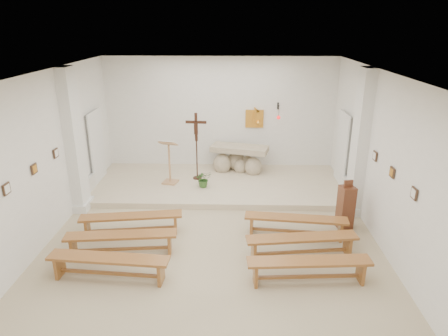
{
  "coord_description": "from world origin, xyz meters",
  "views": [
    {
      "loc": [
        0.45,
        -7.02,
        4.41
      ],
      "look_at": [
        0.21,
        1.6,
        1.26
      ],
      "focal_mm": 32.0,
      "sensor_mm": 36.0,
      "label": 1
    }
  ],
  "objects_px": {
    "donation_pedestal": "(346,207)",
    "bench_right_front": "(296,222)",
    "bench_right_second": "(302,242)",
    "bench_left_third": "(109,262)",
    "bench_right_third": "(309,266)",
    "bench_left_second": "(121,239)",
    "bench_left_front": "(131,220)",
    "altar": "(239,161)",
    "lectern": "(169,162)",
    "crucifix_stand": "(196,142)"
  },
  "relations": [
    {
      "from": "crucifix_stand",
      "to": "donation_pedestal",
      "type": "distance_m",
      "value": 4.48
    },
    {
      "from": "altar",
      "to": "bench_left_third",
      "type": "xyz_separation_m",
      "value": [
        -2.37,
        -5.32,
        -0.13
      ]
    },
    {
      "from": "altar",
      "to": "bench_left_third",
      "type": "height_order",
      "value": "altar"
    },
    {
      "from": "bench_left_front",
      "to": "donation_pedestal",
      "type": "bearing_deg",
      "value": -2.77
    },
    {
      "from": "bench_right_front",
      "to": "bench_left_second",
      "type": "distance_m",
      "value": 3.68
    },
    {
      "from": "donation_pedestal",
      "to": "bench_right_third",
      "type": "distance_m",
      "value": 2.4
    },
    {
      "from": "bench_right_second",
      "to": "bench_left_front",
      "type": "bearing_deg",
      "value": 159.85
    },
    {
      "from": "bench_right_front",
      "to": "bench_right_second",
      "type": "distance_m",
      "value": 0.83
    },
    {
      "from": "bench_left_front",
      "to": "bench_left_third",
      "type": "xyz_separation_m",
      "value": [
        0.0,
        -1.65,
        0.0
      ]
    },
    {
      "from": "donation_pedestal",
      "to": "crucifix_stand",
      "type": "bearing_deg",
      "value": 131.08
    },
    {
      "from": "altar",
      "to": "bench_left_front",
      "type": "bearing_deg",
      "value": -108.49
    },
    {
      "from": "altar",
      "to": "bench_left_second",
      "type": "distance_m",
      "value": 5.09
    },
    {
      "from": "bench_right_third",
      "to": "lectern",
      "type": "bearing_deg",
      "value": 122.5
    },
    {
      "from": "crucifix_stand",
      "to": "altar",
      "type": "bearing_deg",
      "value": 33.26
    },
    {
      "from": "altar",
      "to": "crucifix_stand",
      "type": "height_order",
      "value": "crucifix_stand"
    },
    {
      "from": "donation_pedestal",
      "to": "bench_right_front",
      "type": "xyz_separation_m",
      "value": [
        -1.17,
        -0.43,
        -0.16
      ]
    },
    {
      "from": "bench_left_second",
      "to": "bench_right_second",
      "type": "xyz_separation_m",
      "value": [
        3.59,
        0.0,
        0.0
      ]
    },
    {
      "from": "lectern",
      "to": "bench_right_front",
      "type": "relative_size",
      "value": 0.58
    },
    {
      "from": "bench_right_second",
      "to": "crucifix_stand",
      "type": "bearing_deg",
      "value": 115.05
    },
    {
      "from": "altar",
      "to": "bench_right_front",
      "type": "height_order",
      "value": "altar"
    },
    {
      "from": "bench_left_second",
      "to": "bench_right_second",
      "type": "distance_m",
      "value": 3.59
    },
    {
      "from": "bench_left_front",
      "to": "altar",
      "type": "bearing_deg",
      "value": 49.13
    },
    {
      "from": "lectern",
      "to": "bench_left_second",
      "type": "distance_m",
      "value": 3.53
    },
    {
      "from": "bench_right_second",
      "to": "altar",
      "type": "bearing_deg",
      "value": 97.94
    },
    {
      "from": "donation_pedestal",
      "to": "bench_left_third",
      "type": "bearing_deg",
      "value": -169.53
    },
    {
      "from": "bench_left_front",
      "to": "crucifix_stand",
      "type": "bearing_deg",
      "value": 60.79
    },
    {
      "from": "lectern",
      "to": "bench_right_third",
      "type": "relative_size",
      "value": 0.58
    },
    {
      "from": "crucifix_stand",
      "to": "donation_pedestal",
      "type": "height_order",
      "value": "crucifix_stand"
    },
    {
      "from": "altar",
      "to": "bench_left_front",
      "type": "relative_size",
      "value": 0.81
    },
    {
      "from": "donation_pedestal",
      "to": "bench_left_second",
      "type": "height_order",
      "value": "donation_pedestal"
    },
    {
      "from": "altar",
      "to": "donation_pedestal",
      "type": "height_order",
      "value": "donation_pedestal"
    },
    {
      "from": "bench_left_third",
      "to": "bench_right_third",
      "type": "height_order",
      "value": "same"
    },
    {
      "from": "bench_left_front",
      "to": "bench_left_third",
      "type": "height_order",
      "value": "same"
    },
    {
      "from": "lectern",
      "to": "altar",
      "type": "bearing_deg",
      "value": 41.01
    },
    {
      "from": "bench_left_front",
      "to": "bench_right_third",
      "type": "height_order",
      "value": "same"
    },
    {
      "from": "bench_left_front",
      "to": "bench_left_second",
      "type": "bearing_deg",
      "value": -97.98
    },
    {
      "from": "donation_pedestal",
      "to": "bench_left_third",
      "type": "xyz_separation_m",
      "value": [
        -4.76,
        -2.09,
        -0.16
      ]
    },
    {
      "from": "bench_right_front",
      "to": "altar",
      "type": "bearing_deg",
      "value": 114.4
    },
    {
      "from": "bench_right_second",
      "to": "bench_left_third",
      "type": "distance_m",
      "value": 3.68
    },
    {
      "from": "crucifix_stand",
      "to": "bench_right_front",
      "type": "height_order",
      "value": "crucifix_stand"
    },
    {
      "from": "crucifix_stand",
      "to": "bench_left_second",
      "type": "distance_m",
      "value": 4.11
    },
    {
      "from": "bench_right_second",
      "to": "bench_left_third",
      "type": "relative_size",
      "value": 1.0
    },
    {
      "from": "altar",
      "to": "crucifix_stand",
      "type": "distance_m",
      "value": 1.58
    },
    {
      "from": "lectern",
      "to": "crucifix_stand",
      "type": "relative_size",
      "value": 0.67
    },
    {
      "from": "lectern",
      "to": "bench_left_third",
      "type": "bearing_deg",
      "value": -82.5
    },
    {
      "from": "altar",
      "to": "bench_right_second",
      "type": "bearing_deg",
      "value": -60.5
    },
    {
      "from": "altar",
      "to": "bench_left_third",
      "type": "relative_size",
      "value": 0.81
    },
    {
      "from": "crucifix_stand",
      "to": "bench_right_second",
      "type": "distance_m",
      "value": 4.63
    },
    {
      "from": "bench_left_second",
      "to": "bench_left_third",
      "type": "bearing_deg",
      "value": -95.92
    },
    {
      "from": "crucifix_stand",
      "to": "bench_left_front",
      "type": "relative_size",
      "value": 0.87
    }
  ]
}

